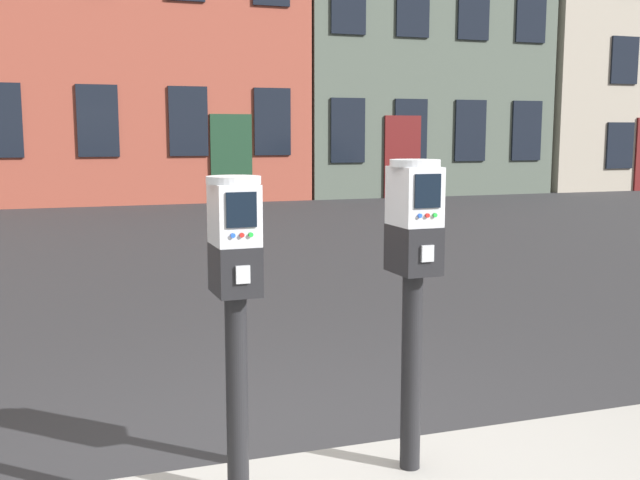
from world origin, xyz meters
The scene contains 4 objects.
parking_meter_near_kerb centered at (-0.29, -0.11, 1.05)m, with size 0.22×0.26×1.32m.
parking_meter_twin_adjacent centered at (0.49, -0.11, 1.09)m, with size 0.22×0.26×1.38m.
townhouse_grey_stucco centered at (8.38, 18.07, 4.70)m, with size 6.93×7.09×9.39m.
townhouse_brick_corner centered at (16.12, 17.45, 4.76)m, with size 8.07×5.84×9.52m.
Camera 1 is at (-0.92, -2.99, 1.63)m, focal length 41.90 mm.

